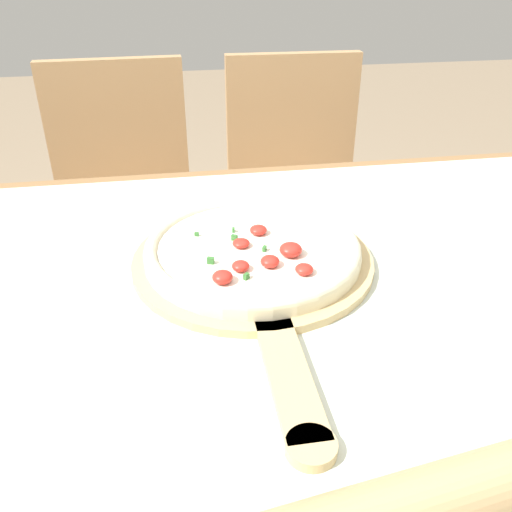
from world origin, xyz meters
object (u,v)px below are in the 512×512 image
at_px(pizza_peel, 255,268).
at_px(chair_left, 125,202).
at_px(chair_right, 295,191).
at_px(pizza, 253,249).

relative_size(pizza_peel, chair_left, 0.62).
relative_size(chair_left, chair_right, 1.00).
distance_m(pizza_peel, chair_left, 0.85).
bearing_deg(chair_left, chair_right, -2.08).
distance_m(pizza, chair_right, 0.84).
height_order(pizza, chair_left, chair_left).
xyz_separation_m(pizza, chair_right, (0.25, 0.76, -0.25)).
bearing_deg(chair_right, pizza_peel, -106.01).
xyz_separation_m(pizza_peel, pizza, (0.00, 0.02, 0.02)).
height_order(pizza_peel, chair_left, chair_left).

